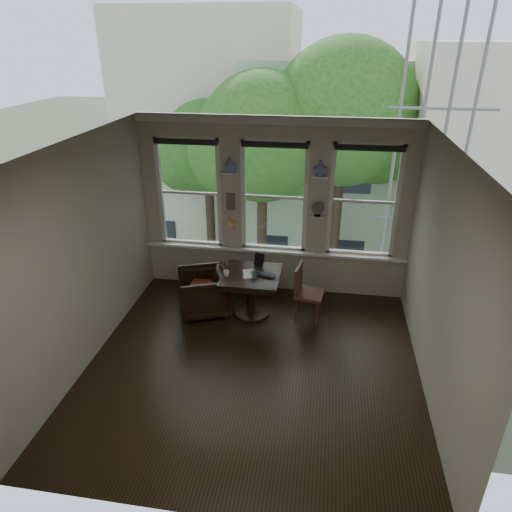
% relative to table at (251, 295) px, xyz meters
% --- Properties ---
extents(ground, '(4.50, 4.50, 0.00)m').
position_rel_table_xyz_m(ground, '(0.23, -1.25, -0.38)').
color(ground, black).
rests_on(ground, ground).
extents(ceiling, '(4.50, 4.50, 0.00)m').
position_rel_table_xyz_m(ceiling, '(0.23, -1.25, 2.62)').
color(ceiling, silver).
rests_on(ceiling, ground).
extents(wall_back, '(4.50, 0.00, 4.50)m').
position_rel_table_xyz_m(wall_back, '(0.23, 1.00, 1.12)').
color(wall_back, '#BEB3A2').
rests_on(wall_back, ground).
extents(wall_front, '(4.50, 0.00, 4.50)m').
position_rel_table_xyz_m(wall_front, '(0.23, -3.50, 1.12)').
color(wall_front, '#BEB3A2').
rests_on(wall_front, ground).
extents(wall_left, '(0.00, 4.50, 4.50)m').
position_rel_table_xyz_m(wall_left, '(-2.02, -1.25, 1.12)').
color(wall_left, '#BEB3A2').
rests_on(wall_left, ground).
extents(wall_right, '(0.00, 4.50, 4.50)m').
position_rel_table_xyz_m(wall_right, '(2.48, -1.25, 1.12)').
color(wall_right, '#BEB3A2').
rests_on(wall_right, ground).
extents(window_left, '(1.10, 0.12, 1.90)m').
position_rel_table_xyz_m(window_left, '(-1.22, 1.00, 1.32)').
color(window_left, white).
rests_on(window_left, ground).
extents(window_center, '(1.10, 0.12, 1.90)m').
position_rel_table_xyz_m(window_center, '(0.23, 1.00, 1.32)').
color(window_center, white).
rests_on(window_center, ground).
extents(window_right, '(1.10, 0.12, 1.90)m').
position_rel_table_xyz_m(window_right, '(1.68, 1.00, 1.32)').
color(window_right, white).
rests_on(window_right, ground).
extents(shelf_left, '(0.26, 0.16, 0.03)m').
position_rel_table_xyz_m(shelf_left, '(-0.50, 0.90, 1.73)').
color(shelf_left, white).
rests_on(shelf_left, ground).
extents(shelf_right, '(0.26, 0.16, 0.03)m').
position_rel_table_xyz_m(shelf_right, '(0.95, 0.90, 1.73)').
color(shelf_right, white).
rests_on(shelf_right, ground).
extents(intercom, '(0.14, 0.06, 0.28)m').
position_rel_table_xyz_m(intercom, '(-0.50, 0.93, 1.23)').
color(intercom, '#59544F').
rests_on(intercom, ground).
extents(sticky_notes, '(0.16, 0.01, 0.24)m').
position_rel_table_xyz_m(sticky_notes, '(-0.50, 0.94, 0.88)').
color(sticky_notes, pink).
rests_on(sticky_notes, ground).
extents(desk_fan, '(0.20, 0.20, 0.24)m').
position_rel_table_xyz_m(desk_fan, '(0.95, 0.88, 1.16)').
color(desk_fan, '#59544F').
rests_on(desk_fan, ground).
extents(vase_left, '(0.24, 0.24, 0.25)m').
position_rel_table_xyz_m(vase_left, '(-0.50, 0.90, 1.86)').
color(vase_left, silver).
rests_on(vase_left, shelf_left).
extents(vase_right, '(0.24, 0.24, 0.25)m').
position_rel_table_xyz_m(vase_right, '(0.95, 0.90, 1.86)').
color(vase_right, silver).
rests_on(vase_right, shelf_right).
extents(table, '(0.90, 0.90, 0.75)m').
position_rel_table_xyz_m(table, '(0.00, 0.00, 0.00)').
color(table, black).
rests_on(table, ground).
extents(armchair_left, '(1.02, 1.01, 0.73)m').
position_rel_table_xyz_m(armchair_left, '(-0.78, -0.02, -0.01)').
color(armchair_left, black).
rests_on(armchair_left, ground).
extents(cushion_red, '(0.45, 0.45, 0.06)m').
position_rel_table_xyz_m(cushion_red, '(-0.78, -0.02, 0.08)').
color(cushion_red, maroon).
rests_on(cushion_red, armchair_left).
extents(side_chair_right, '(0.48, 0.48, 0.92)m').
position_rel_table_xyz_m(side_chair_right, '(0.92, 0.04, 0.09)').
color(side_chair_right, '#49271A').
rests_on(side_chair_right, ground).
extents(laptop, '(0.42, 0.34, 0.03)m').
position_rel_table_xyz_m(laptop, '(0.18, -0.05, 0.39)').
color(laptop, black).
rests_on(laptop, table).
extents(mug, '(0.10, 0.10, 0.09)m').
position_rel_table_xyz_m(mug, '(-0.37, -0.13, 0.42)').
color(mug, white).
rests_on(mug, table).
extents(drinking_glass, '(0.16, 0.16, 0.10)m').
position_rel_table_xyz_m(drinking_glass, '(0.08, -0.09, 0.43)').
color(drinking_glass, white).
rests_on(drinking_glass, table).
extents(tablet, '(0.18, 0.12, 0.22)m').
position_rel_table_xyz_m(tablet, '(0.08, 0.30, 0.48)').
color(tablet, black).
rests_on(tablet, table).
extents(papers, '(0.28, 0.34, 0.00)m').
position_rel_table_xyz_m(papers, '(-0.02, 0.00, 0.38)').
color(papers, silver).
rests_on(papers, table).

